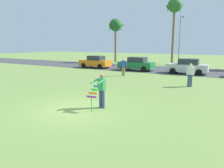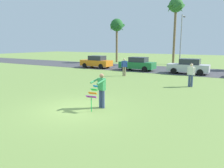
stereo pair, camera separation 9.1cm
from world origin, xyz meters
The scene contains 12 objects.
ground_plane centered at (0.00, 0.00, 0.00)m, with size 120.00×120.00×0.00m, color olive.
road_strip centered at (0.00, 18.46, 0.01)m, with size 120.00×8.00×0.01m, color #424247.
person_kite_flyer centered at (0.96, 0.84, 0.95)m, with size 0.63×0.72×1.73m.
kite_held centered at (0.87, 0.22, 0.81)m, with size 0.53×0.68×1.19m.
parked_car_orange centered at (-9.82, 16.06, 0.77)m, with size 4.23×1.89×1.60m.
parked_car_green centered at (-3.89, 16.06, 0.77)m, with size 4.21×1.85×1.60m.
parked_car_silver centered at (1.98, 16.06, 0.77)m, with size 4.25×1.93×1.60m.
palm_tree_left_near centered at (-11.96, 25.37, 5.99)m, with size 2.58×2.71×7.31m.
palm_tree_right_near centered at (-2.41, 26.29, 8.31)m, with size 2.58×2.71×9.83m.
streetlight_pole centered at (-0.67, 23.32, 4.00)m, with size 0.24×1.65×7.00m.
person_walker_near centered at (-3.17, 11.25, 0.93)m, with size 0.50×0.38×1.73m.
person_walker_far centered at (3.65, 8.78, 0.93)m, with size 0.57×0.25×1.73m.
Camera 2 is at (6.81, -8.05, 3.16)m, focal length 35.33 mm.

